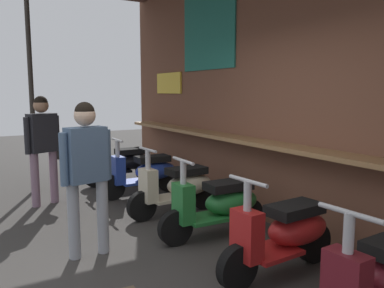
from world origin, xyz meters
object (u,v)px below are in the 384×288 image
Objects in this scene: scooter_cream at (179,187)px; shopper_browsing at (87,163)px; scooter_red at (285,233)px; scooter_blue at (146,172)px; shopper_with_handbag at (44,139)px; scooter_green at (220,204)px; scooter_black at (125,163)px.

shopper_browsing is at bearing 24.19° from scooter_cream.
scooter_red is 0.88× the size of shopper_browsing.
shopper_with_handbag is (-0.29, -1.53, 0.61)m from scooter_blue.
scooter_green is at bearing 87.23° from scooter_cream.
scooter_green and scooter_red have the same top height.
scooter_cream is at bearing -88.44° from scooter_green.
shopper_with_handbag is (-2.43, -1.53, 0.61)m from scooter_green.
scooter_green is 0.88× the size of shopper_browsing.
scooter_blue is at bearing 89.82° from scooter_black.
scooter_green is 1.61m from shopper_browsing.
scooter_cream and scooter_red have the same top height.
scooter_red is (3.23, -0.00, 0.00)m from scooter_blue.
scooter_green is at bearing 70.10° from shopper_browsing.
scooter_cream is at bearing -154.80° from shopper_with_handbag.
shopper_with_handbag is at bearing -10.51° from scooter_blue.
scooter_cream is (2.12, -0.00, 0.00)m from scooter_black.
shopper_browsing is (2.19, 0.04, -0.02)m from shopper_with_handbag.
scooter_black is at bearing 142.04° from shopper_browsing.
scooter_blue and scooter_green have the same top height.
shopper_with_handbag is (0.68, -1.53, 0.61)m from scooter_black.
scooter_blue is at bearing 131.36° from shopper_browsing.
scooter_black is 1.00× the size of scooter_cream.
scooter_cream is 0.99m from scooter_green.
scooter_red is 3.88m from shopper_with_handbag.
scooter_cream and scooter_green have the same top height.
scooter_cream is at bearing 89.82° from scooter_black.
scooter_green is at bearing 90.31° from scooter_blue.
shopper_browsing is (-0.24, -1.48, 0.59)m from scooter_green.
scooter_red is at bearing 87.23° from scooter_cream.
shopper_browsing is (1.90, -1.48, 0.59)m from scooter_blue.
shopper_browsing is (2.88, -1.48, 0.59)m from scooter_black.
scooter_black is 2.12m from scooter_cream.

